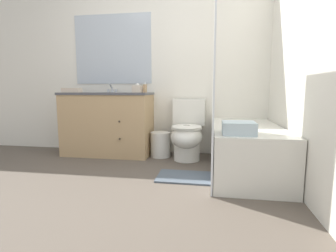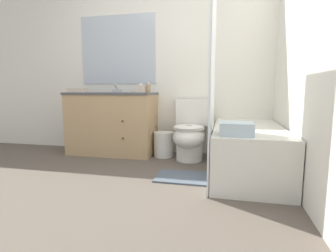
{
  "view_description": "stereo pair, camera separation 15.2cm",
  "coord_description": "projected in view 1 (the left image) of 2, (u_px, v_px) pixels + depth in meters",
  "views": [
    {
      "loc": [
        0.61,
        -1.84,
        0.86
      ],
      "look_at": [
        0.18,
        0.76,
        0.5
      ],
      "focal_mm": 28.0,
      "sensor_mm": 36.0,
      "label": 1
    },
    {
      "loc": [
        0.76,
        -1.81,
        0.86
      ],
      "look_at": [
        0.18,
        0.76,
        0.5
      ],
      "focal_mm": 28.0,
      "sensor_mm": 36.0,
      "label": 2
    }
  ],
  "objects": [
    {
      "name": "ground_plane",
      "position": [
        129.0,
        203.0,
        2.02
      ],
      "size": [
        14.0,
        14.0,
        0.0
      ],
      "primitive_type": "plane",
      "color": "brown"
    },
    {
      "name": "wall_back",
      "position": [
        166.0,
        61.0,
        3.52
      ],
      "size": [
        8.0,
        0.06,
        2.5
      ],
      "color": "white",
      "rests_on": "ground_plane"
    },
    {
      "name": "wall_right",
      "position": [
        294.0,
        48.0,
        2.45
      ],
      "size": [
        0.05,
        2.69,
        2.5
      ],
      "color": "white",
      "rests_on": "ground_plane"
    },
    {
      "name": "vanity_cabinet",
      "position": [
        108.0,
        123.0,
        3.49
      ],
      "size": [
        1.16,
        0.54,
        0.83
      ],
      "color": "tan",
      "rests_on": "ground_plane"
    },
    {
      "name": "sink_faucet",
      "position": [
        112.0,
        90.0,
        3.6
      ],
      "size": [
        0.14,
        0.12,
        0.12
      ],
      "color": "silver",
      "rests_on": "vanity_cabinet"
    },
    {
      "name": "toilet",
      "position": [
        187.0,
        133.0,
        3.23
      ],
      "size": [
        0.41,
        0.66,
        0.74
      ],
      "color": "silver",
      "rests_on": "ground_plane"
    },
    {
      "name": "bathtub",
      "position": [
        246.0,
        149.0,
        2.76
      ],
      "size": [
        0.68,
        1.47,
        0.49
      ],
      "color": "silver",
      "rests_on": "ground_plane"
    },
    {
      "name": "shower_curtain",
      "position": [
        214.0,
        81.0,
        2.27
      ],
      "size": [
        0.01,
        0.58,
        1.87
      ],
      "color": "white",
      "rests_on": "ground_plane"
    },
    {
      "name": "wastebasket",
      "position": [
        161.0,
        144.0,
        3.39
      ],
      "size": [
        0.26,
        0.26,
        0.32
      ],
      "color": "silver",
      "rests_on": "ground_plane"
    },
    {
      "name": "tissue_box",
      "position": [
        137.0,
        89.0,
        3.35
      ],
      "size": [
        0.11,
        0.11,
        0.12
      ],
      "color": "beige",
      "rests_on": "vanity_cabinet"
    },
    {
      "name": "soap_dispenser",
      "position": [
        145.0,
        88.0,
        3.38
      ],
      "size": [
        0.05,
        0.05,
        0.13
      ],
      "color": "tan",
      "rests_on": "vanity_cabinet"
    },
    {
      "name": "hand_towel_folded",
      "position": [
        72.0,
        90.0,
        3.37
      ],
      "size": [
        0.23,
        0.12,
        0.06
      ],
      "color": "beige",
      "rests_on": "vanity_cabinet"
    },
    {
      "name": "bath_towel_folded",
      "position": [
        239.0,
        128.0,
        2.21
      ],
      "size": [
        0.27,
        0.26,
        0.11
      ],
      "color": "silver",
      "rests_on": "bathtub"
    },
    {
      "name": "bath_mat",
      "position": [
        186.0,
        177.0,
        2.59
      ],
      "size": [
        0.56,
        0.39,
        0.02
      ],
      "color": "#4C5660",
      "rests_on": "ground_plane"
    }
  ]
}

